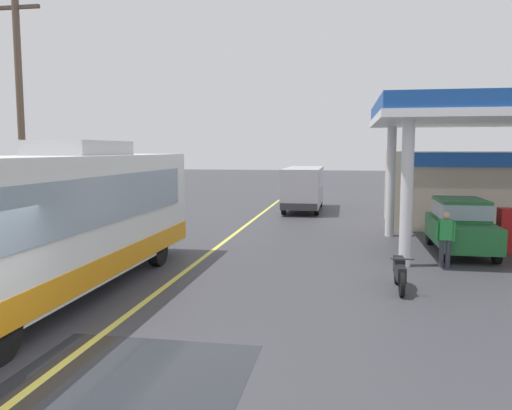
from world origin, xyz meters
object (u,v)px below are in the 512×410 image
Objects in this scene: pedestrian_near_pump at (445,236)px; minibus_opposing_lane at (303,185)px; car_at_pump at (460,223)px; coach_bus_main at (62,223)px; motorcycle_parked_forecourt at (399,272)px.

minibus_opposing_lane is at bearing 111.42° from pedestrian_near_pump.
minibus_opposing_lane is at bearing 119.21° from car_at_pump.
car_at_pump is 12.69m from minibus_opposing_lane.
car_at_pump is 2.54m from pedestrian_near_pump.
coach_bus_main reaches higher than motorcycle_parked_forecourt.
pedestrian_near_pump is (-0.92, -2.37, -0.08)m from car_at_pump.
pedestrian_near_pump is (1.57, 2.74, 0.49)m from motorcycle_parked_forecourt.
minibus_opposing_lane is 14.45m from pedestrian_near_pump.
motorcycle_parked_forecourt is at bearing -77.11° from minibus_opposing_lane.
car_at_pump is at bearing 64.04° from motorcycle_parked_forecourt.
car_at_pump is at bearing 33.45° from coach_bus_main.
motorcycle_parked_forecourt is (-2.49, -5.11, -0.57)m from car_at_pump.
coach_bus_main is at bearing -154.53° from pedestrian_near_pump.
coach_bus_main is 12.56m from car_at_pump.
motorcycle_parked_forecourt is (3.70, -16.18, -1.03)m from minibus_opposing_lane.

